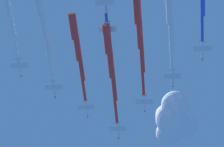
{
  "coord_description": "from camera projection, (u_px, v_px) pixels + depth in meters",
  "views": [
    {
      "loc": [
        -80.06,
        21.92,
        -0.59
      ],
      "look_at": [
        0.0,
        0.0,
        196.62
      ],
      "focal_mm": 72.26,
      "sensor_mm": 36.0,
      "label": 1
    }
  ],
  "objects": [
    {
      "name": "jet_port_inner",
      "position": [
        77.0,
        48.0,
        209.28
      ],
      "size": [
        50.78,
        24.09,
        3.95
      ],
      "color": "silver"
    },
    {
      "name": "jet_port_outer",
      "position": [
        7.0,
        2.0,
        198.69
      ],
      "size": [
        50.35,
        23.05,
        3.85
      ],
      "color": "silver"
    },
    {
      "name": "jet_port_mid",
      "position": [
        42.0,
        23.0,
        203.18
      ],
      "size": [
        52.49,
        24.5,
        3.99
      ],
      "color": "silver"
    },
    {
      "name": "jet_starboard_mid",
      "position": [
        169.0,
        10.0,
        201.45
      ],
      "size": [
        52.97,
        24.18,
        3.92
      ],
      "color": "silver"
    },
    {
      "name": "cloud_puff",
      "position": [
        174.0,
        119.0,
        244.82
      ],
      "size": [
        33.07,
        25.45,
        22.43
      ],
      "color": "white"
    },
    {
      "name": "jet_lead",
      "position": [
        111.0,
        63.0,
        210.76
      ],
      "size": [
        57.17,
        25.79,
        3.96
      ],
      "color": "silver"
    },
    {
      "name": "jet_starboard_inner",
      "position": [
        140.0,
        34.0,
        207.19
      ],
      "size": [
        56.82,
        25.13,
        4.02
      ],
      "color": "silver"
    }
  ]
}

